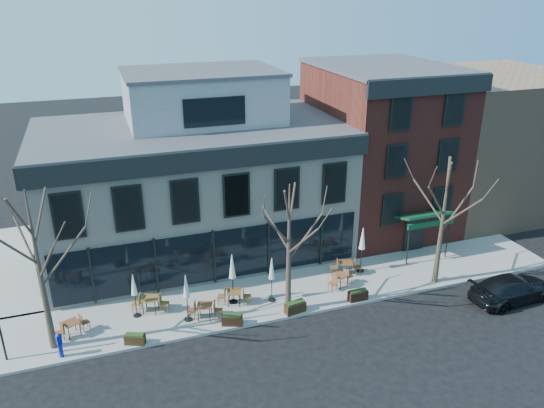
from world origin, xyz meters
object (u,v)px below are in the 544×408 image
object	(u,v)px
parked_sedan	(512,289)
umbrella_0	(134,287)
call_box	(60,344)
cafe_set_0	(72,327)

from	to	relation	value
parked_sedan	umbrella_0	distance (m)	20.07
parked_sedan	call_box	xyz separation A→B (m)	(-23.03, 2.62, 0.12)
parked_sedan	umbrella_0	size ratio (longest dim) A/B	2.02
call_box	umbrella_0	xyz separation A→B (m)	(3.59, 2.20, 1.03)
parked_sedan	umbrella_0	bearing A→B (deg)	72.63
parked_sedan	call_box	bearing A→B (deg)	80.05
call_box	parked_sedan	bearing A→B (deg)	-6.49
call_box	cafe_set_0	world-z (taller)	call_box
cafe_set_0	umbrella_0	distance (m)	3.41
parked_sedan	umbrella_0	xyz separation A→B (m)	(-19.45, 4.81, 1.15)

